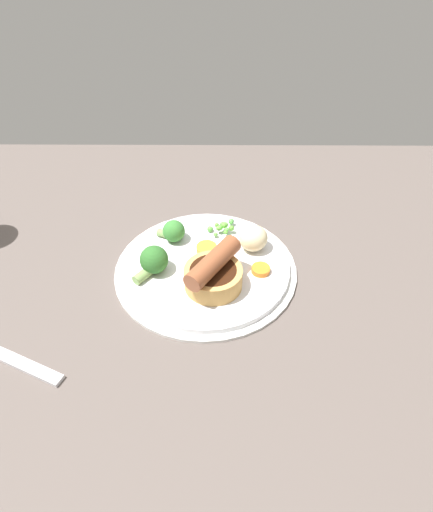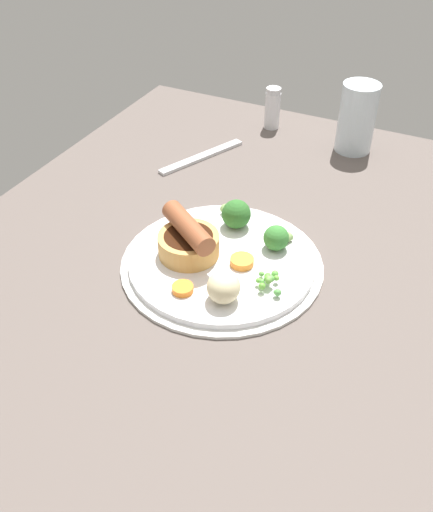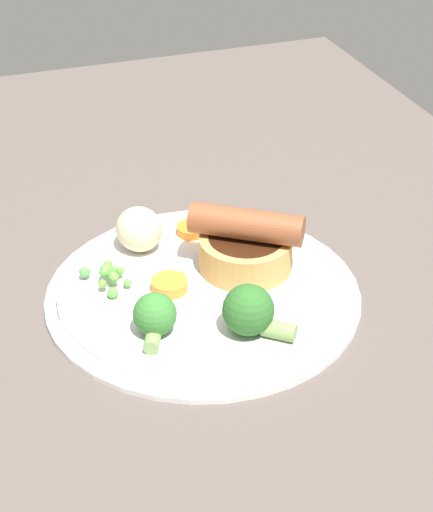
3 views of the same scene
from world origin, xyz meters
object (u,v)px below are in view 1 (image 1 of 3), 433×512
Objects in this scene: broccoli_floret_far at (153,261)px; carrot_slice_0 at (261,270)px; sausage_pudding at (213,274)px; potato_chunk_0 at (253,238)px; carrot_slice_3 at (207,249)px; dinner_plate at (206,270)px; broccoli_floret_near at (173,231)px; fork at (5,356)px; pea_pile at (223,226)px.

carrot_slice_0 is (-16.01, 0.11, -1.61)cm from broccoli_floret_far.
potato_chunk_0 is at bearing -2.83° from sausage_pudding.
carrot_slice_3 is at bearing -29.42° from carrot_slice_0.
sausage_pudding is 9.41cm from broccoli_floret_far.
dinner_plate is 8.55cm from broccoli_floret_near.
carrot_slice_3 is (7.31, 0.71, -1.59)cm from potato_chunk_0.
potato_chunk_0 is 1.62× the size of carrot_slice_0.
fork is at bearing 23.42° from carrot_slice_0.
pea_pile is at bearing 37.81° from broccoli_floret_near.
broccoli_floret_far reaches higher than broccoli_floret_near.
dinner_plate is at bearing -123.63° from fork.
broccoli_floret_far is at bearing 19.10° from potato_chunk_0.
sausage_pudding reaches higher than fork.
pea_pile is 14.07cm from broccoli_floret_far.
dinner_plate is 6.34× the size of pea_pile.
sausage_pudding is 7.83cm from carrot_slice_3.
carrot_slice_0 is 36.90cm from fork.
fork is (33.83, 14.65, -1.52)cm from carrot_slice_0.
broccoli_floret_far is 1.77× the size of carrot_slice_3.
fork is at bearing 31.26° from potato_chunk_0.
dinner_plate is at bearing 28.74° from potato_chunk_0.
pea_pile is 0.77× the size of broccoli_floret_far.
dinner_plate reaches higher than fork.
carrot_slice_3 is (8.21, -4.63, 0.08)cm from carrot_slice_0.
carrot_slice_3 is at bearing -91.65° from dinner_plate.
sausage_pudding is 12.26cm from broccoli_floret_near.
dinner_plate is 5.88× the size of broccoli_floret_near.
pea_pile is 6.48cm from potato_chunk_0.
carrot_slice_0 is at bearing 171.24° from dinner_plate.
potato_chunk_0 reaches higher than carrot_slice_3.
carrot_slice_0 is (-5.67, 9.60, -0.65)cm from pea_pile.
broccoli_floret_far is 2.05× the size of carrot_slice_0.
potato_chunk_0 is at bearing -151.26° from dinner_plate.
broccoli_floret_far is at bearing 105.53° from sausage_pudding.
carrot_slice_0 is 0.87× the size of carrot_slice_3.
dinner_plate is at bearing -8.76° from carrot_slice_0.
dinner_plate is 10.04× the size of carrot_slice_0.
dinner_plate is 8.30cm from broccoli_floret_far.
pea_pile is at bearing -59.44° from carrot_slice_0.
broccoli_floret_far is 23.36cm from fork.
carrot_slice_0 is (-7.09, -2.88, -1.95)cm from sausage_pudding.
dinner_plate is 4.90× the size of broccoli_floret_far.
carrot_slice_0 is at bearing -51.34° from broccoli_floret_far.
sausage_pudding is 2.10× the size of broccoli_floret_near.
potato_chunk_0 is (-15.10, -5.23, 0.06)cm from broccoli_floret_far.
pea_pile is at bearing -117.11° from carrot_slice_3.
carrot_slice_3 is at bearing -4.83° from broccoli_floret_near.
pea_pile is 8.27cm from broccoli_floret_near.
fork is at bearing -109.65° from broccoli_floret_near.
sausage_pudding is 2.26× the size of pea_pile.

